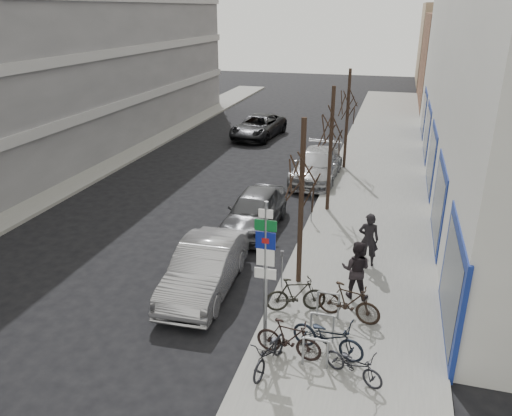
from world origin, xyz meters
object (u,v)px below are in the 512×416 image
Objects in this scene: tree_mid at (332,120)px; bike_near_right at (289,338)px; meter_mid at (312,204)px; meter_front at (282,265)px; bike_far_curb at (354,362)px; highway_sign_pole at (266,267)px; lane_car at (258,127)px; pedestrian_near at (368,239)px; tree_far at (349,96)px; bike_far_inner at (349,302)px; bike_mid_curb at (328,334)px; parked_car_front at (205,268)px; bike_near_left at (270,350)px; parked_car_mid at (255,210)px; bike_mid_inner at (296,294)px; bike_rack at (322,324)px; pedestrian_far at (356,269)px; tree_near at (303,164)px; meter_back at (330,166)px; parked_car_back at (317,165)px.

bike_near_right is (0.49, -10.28, -3.43)m from tree_mid.
meter_front is at bearing -90.00° from meter_mid.
highway_sign_pole is at bearing 99.70° from bike_far_curb.
highway_sign_pole is 2.71× the size of bike_far_curb.
pedestrian_near is at bearing -56.70° from lane_car.
bike_far_inner is (1.77, -14.73, -3.38)m from tree_far.
bike_mid_curb reaches higher than bike_far_curb.
parked_car_front is (-2.60, 2.39, -1.66)m from highway_sign_pole.
bike_far_inner is (1.28, 2.05, 0.04)m from bike_near_right.
bike_near_left is 1.00× the size of bike_near_right.
parked_car_mid is (-2.60, -2.55, -3.30)m from tree_mid.
highway_sign_pole is 8.65m from meter_mid.
parked_car_front is 5.64m from pedestrian_near.
bike_mid_curb is 5.20m from pedestrian_near.
bike_mid_inner is at bearing -59.82° from meter_front.
bike_mid_inner is 0.32× the size of lane_car.
bike_rack is at bearing -26.74° from parked_car_front.
lane_car is at bearing 117.95° from tree_mid.
bike_near_left is at bearing 71.70° from pedestrian_far.
parked_car_front is (-2.80, -14.12, -3.31)m from tree_far.
highway_sign_pole is at bearing -91.14° from tree_mid.
highway_sign_pole reaches higher than meter_mid.
parked_car_mid is (0.20, 5.07, 0.01)m from parked_car_front.
lane_car is at bearing 105.56° from parked_car_mid.
tree_near is 0.99× the size of lane_car.
parked_car_front is (-3.29, 2.65, 0.12)m from bike_near_right.
bike_near_right is 0.37× the size of parked_car_mid.
bike_rack is 1.30× the size of bike_near_right.
lane_car is (-6.61, 12.46, -3.33)m from tree_mid.
bike_mid_inner is (0.70, -12.20, -0.22)m from meter_back.
bike_mid_curb is (1.42, -3.40, -3.36)m from tree_near.
meter_front is at bearing 10.44° from bike_mid_inner.
tree_mid is 3.55× the size of bike_far_curb.
pedestrian_near is at bearing 79.71° from bike_rack.
bike_mid_inner is at bearing -62.67° from parked_car_mid.
bike_far_curb is (2.16, -17.17, -3.48)m from tree_far.
parked_car_front is at bearing -91.68° from parked_car_mid.
meter_front is 0.27× the size of parked_car_mid.
meter_mid is (-0.45, 5.00, -3.19)m from tree_near.
bike_far_inner is 12.91m from parked_car_back.
parked_car_front is at bearing -110.16° from tree_mid.
tree_near is 4.33× the size of meter_mid.
bike_mid_curb is (1.87, -2.90, -0.17)m from meter_front.
parked_car_mid reaches higher than bike_near_right.
tree_near is at bearing 37.99° from bike_mid_curb.
highway_sign_pole reaches higher than bike_near_left.
tree_far reaches higher than bike_mid_curb.
bike_far_curb is at bearing -157.41° from bike_far_inner.
meter_mid is at bearing 95.14° from tree_near.
pedestrian_near is at bearing -47.22° from bike_mid_inner.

